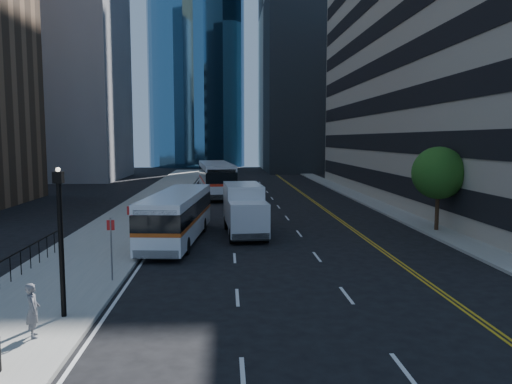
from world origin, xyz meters
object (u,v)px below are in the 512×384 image
(bus_rear, at_px, (216,178))
(bus_front, at_px, (178,215))
(street_tree, at_px, (438,173))
(lamp_post, at_px, (61,236))
(pedestrian, at_px, (33,310))
(box_truck, at_px, (244,209))

(bus_rear, bearing_deg, bus_front, -99.95)
(street_tree, height_order, bus_front, street_tree)
(lamp_post, relative_size, pedestrian, 2.94)
(lamp_post, height_order, bus_rear, lamp_post)
(bus_rear, bearing_deg, pedestrian, -102.60)
(lamp_post, bearing_deg, box_truck, 65.92)
(pedestrian, bearing_deg, box_truck, -46.61)
(bus_front, distance_m, box_truck, 4.16)
(lamp_post, xyz_separation_m, bus_front, (2.40, 12.11, -1.23))
(box_truck, bearing_deg, street_tree, -3.11)
(lamp_post, xyz_separation_m, pedestrian, (-0.31, -1.64, -1.80))
(bus_front, xyz_separation_m, pedestrian, (-2.71, -13.74, -0.57))
(box_truck, bearing_deg, bus_front, -159.31)
(box_truck, distance_m, pedestrian, 16.80)
(street_tree, height_order, box_truck, street_tree)
(bus_front, distance_m, pedestrian, 14.02)
(bus_rear, height_order, pedestrian, bus_rear)
(bus_front, bearing_deg, pedestrian, -95.81)
(street_tree, bearing_deg, lamp_post, -142.13)
(street_tree, xyz_separation_m, bus_front, (-15.60, -1.89, -2.15))
(box_truck, bearing_deg, lamp_post, -117.97)
(bus_rear, distance_m, box_truck, 20.82)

